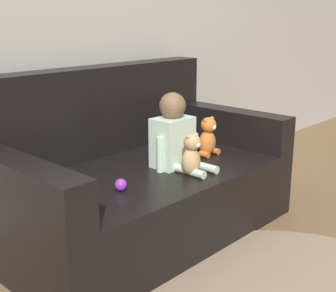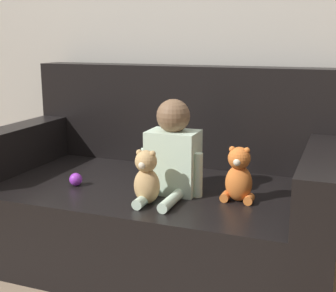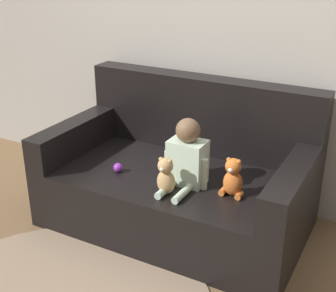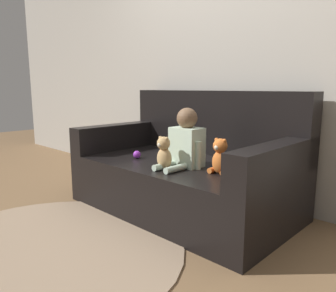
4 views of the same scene
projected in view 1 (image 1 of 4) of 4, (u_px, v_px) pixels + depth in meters
name	position (u px, v px, depth m)	size (l,w,h in m)	color
ground_plane	(143.00, 231.00, 2.83)	(12.00, 12.00, 0.00)	brown
wall_back	(74.00, 9.00, 2.86)	(8.00, 0.05, 2.60)	#ADA89E
couch	(134.00, 179.00, 2.80)	(1.75, 1.00, 0.96)	black
person_baby	(174.00, 136.00, 2.69)	(0.30, 0.37, 0.43)	silver
teddy_bear_brown	(192.00, 155.00, 2.55)	(0.12, 0.11, 0.24)	tan
plush_toy_side	(208.00, 138.00, 2.92)	(0.14, 0.11, 0.25)	orange
toy_ball	(121.00, 185.00, 2.35)	(0.06, 0.06, 0.06)	purple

